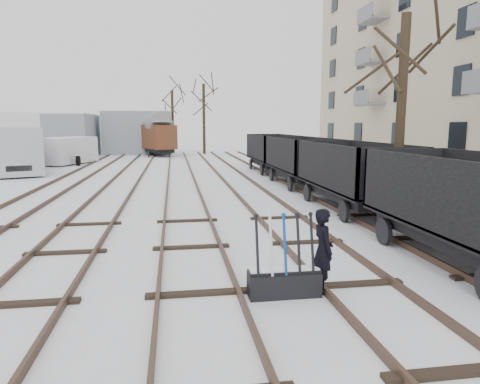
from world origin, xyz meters
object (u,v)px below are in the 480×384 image
(ground_frame, at_px, (284,281))
(box_van_wagon, at_px, (159,136))
(freight_wagon_a, at_px, (474,225))
(panel_van, at_px, (69,150))
(worker, at_px, (323,251))
(lorry, at_px, (15,142))

(ground_frame, xyz_separation_m, box_van_wagon, (-3.28, 35.55, 1.66))
(freight_wagon_a, xyz_separation_m, box_van_wagon, (-7.75, 34.58, 1.02))
(ground_frame, relative_size, panel_van, 0.29)
(freight_wagon_a, height_order, box_van_wagon, box_van_wagon)
(worker, height_order, panel_van, panel_van)
(ground_frame, bearing_deg, panel_van, 109.65)
(freight_wagon_a, xyz_separation_m, lorry, (-16.43, 21.41, 1.05))
(worker, height_order, lorry, lorry)
(worker, bearing_deg, panel_van, 18.08)
(lorry, bearing_deg, panel_van, 50.18)
(worker, xyz_separation_m, box_van_wagon, (-4.03, 35.45, 1.16))
(ground_frame, xyz_separation_m, panel_van, (-9.96, 27.83, 0.81))
(freight_wagon_a, height_order, lorry, lorry)
(ground_frame, distance_m, lorry, 25.44)
(freight_wagon_a, bearing_deg, lorry, 127.50)
(panel_van, bearing_deg, box_van_wagon, 72.92)
(ground_frame, xyz_separation_m, freight_wagon_a, (4.47, 0.98, 0.64))
(freight_wagon_a, relative_size, lorry, 0.67)
(ground_frame, height_order, panel_van, panel_van)
(lorry, xyz_separation_m, panel_van, (2.00, 5.44, -0.88))
(ground_frame, bearing_deg, freight_wagon_a, 12.32)
(ground_frame, relative_size, box_van_wagon, 0.30)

